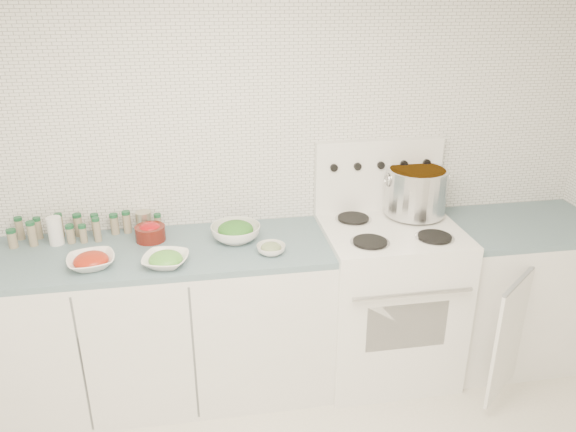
{
  "coord_description": "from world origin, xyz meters",
  "views": [
    {
      "loc": [
        -0.57,
        -1.54,
        2.21
      ],
      "look_at": [
        -0.12,
        1.14,
        1.06
      ],
      "focal_mm": 35.0,
      "sensor_mm": 36.0,
      "label": 1
    }
  ],
  "objects_px": {
    "stock_pot": "(416,190)",
    "bowl_tomato": "(91,261)",
    "stove": "(386,295)",
    "bowl_snowpea": "(166,260)"
  },
  "relations": [
    {
      "from": "stove",
      "to": "stock_pot",
      "type": "bearing_deg",
      "value": 39.17
    },
    {
      "from": "stove",
      "to": "bowl_tomato",
      "type": "height_order",
      "value": "stove"
    },
    {
      "from": "stove",
      "to": "bowl_snowpea",
      "type": "bearing_deg",
      "value": -171.58
    },
    {
      "from": "stove",
      "to": "bowl_tomato",
      "type": "bearing_deg",
      "value": -175.15
    },
    {
      "from": "bowl_tomato",
      "to": "bowl_snowpea",
      "type": "xyz_separation_m",
      "value": [
        0.36,
        -0.05,
        -0.0
      ]
    },
    {
      "from": "stock_pot",
      "to": "bowl_tomato",
      "type": "distance_m",
      "value": 1.82
    },
    {
      "from": "stock_pot",
      "to": "bowl_tomato",
      "type": "bearing_deg",
      "value": -170.8
    },
    {
      "from": "stock_pot",
      "to": "bowl_snowpea",
      "type": "bearing_deg",
      "value": -166.7
    },
    {
      "from": "stove",
      "to": "bowl_snowpea",
      "type": "height_order",
      "value": "stove"
    },
    {
      "from": "bowl_tomato",
      "to": "bowl_snowpea",
      "type": "relative_size",
      "value": 1.0
    }
  ]
}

